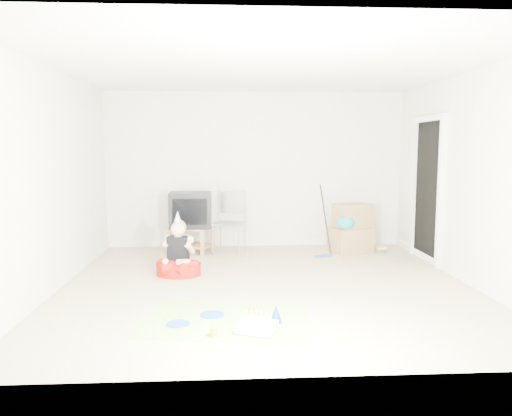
{
  "coord_description": "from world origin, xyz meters",
  "views": [
    {
      "loc": [
        -0.46,
        -5.94,
        1.66
      ],
      "look_at": [
        -0.1,
        0.4,
        0.9
      ],
      "focal_mm": 35.0,
      "sensor_mm": 36.0,
      "label": 1
    }
  ],
  "objects": [
    {
      "name": "cardboard_boxes",
      "position": [
        1.51,
        1.86,
        0.37
      ],
      "size": [
        0.73,
        0.65,
        0.78
      ],
      "color": "#A47F4F",
      "rests_on": "ground"
    },
    {
      "name": "crt_tv",
      "position": [
        -1.05,
        1.99,
        0.69
      ],
      "size": [
        0.66,
        0.55,
        0.56
      ],
      "primitive_type": "cube",
      "rotation": [
        0.0,
        0.0,
        0.01
      ],
      "color": "black",
      "rests_on": "tv_stand"
    },
    {
      "name": "tv_stand",
      "position": [
        -1.05,
        1.99,
        0.25
      ],
      "size": [
        0.76,
        0.64,
        0.41
      ],
      "color": "#A5724A",
      "rests_on": "ground"
    },
    {
      "name": "floor_mop",
      "position": [
        1.0,
        1.52,
        0.26
      ],
      "size": [
        0.29,
        0.35,
        1.1
      ],
      "color": "blue",
      "rests_on": "ground"
    },
    {
      "name": "blue_party_hat",
      "position": [
        -0.01,
        -1.36,
        0.09
      ],
      "size": [
        0.15,
        0.15,
        0.17
      ],
      "primitive_type": "cone",
      "rotation": [
        0.0,
        0.0,
        0.26
      ],
      "color": "#1A3ABC",
      "rests_on": "party_mat"
    },
    {
      "name": "ground",
      "position": [
        0.0,
        0.0,
        0.0
      ],
      "size": [
        5.0,
        5.0,
        0.0
      ],
      "primitive_type": "plane",
      "color": "#BEAF88",
      "rests_on": "ground"
    },
    {
      "name": "blue_plate_near",
      "position": [
        -0.63,
        -1.12,
        0.01
      ],
      "size": [
        0.25,
        0.25,
        0.01
      ],
      "primitive_type": "cylinder",
      "rotation": [
        0.0,
        0.0,
        -0.09
      ],
      "color": "blue",
      "rests_on": "party_mat"
    },
    {
      "name": "party_mat",
      "position": [
        -0.48,
        -1.25,
        0.0
      ],
      "size": [
        1.74,
        1.39,
        0.01
      ],
      "primitive_type": "cube",
      "rotation": [
        0.0,
        0.0,
        -0.18
      ],
      "color": "#FF3589",
      "rests_on": "ground"
    },
    {
      "name": "blue_plate_far",
      "position": [
        -0.94,
        -1.36,
        0.01
      ],
      "size": [
        0.24,
        0.24,
        0.01
      ],
      "primitive_type": "cylinder",
      "rotation": [
        0.0,
        0.0,
        -0.12
      ],
      "color": "blue",
      "rests_on": "party_mat"
    },
    {
      "name": "folding_chair",
      "position": [
        -0.44,
        1.84,
        0.49
      ],
      "size": [
        0.56,
        0.55,
        1.01
      ],
      "color": "#929297",
      "rests_on": "ground"
    },
    {
      "name": "seated_woman",
      "position": [
        -1.11,
        0.54,
        0.19
      ],
      "size": [
        0.71,
        0.71,
        0.85
      ],
      "color": "#A9170F",
      "rests_on": "ground"
    },
    {
      "name": "orange_cup_far",
      "position": [
        -0.59,
        -1.68,
        0.05
      ],
      "size": [
        0.09,
        0.09,
        0.09
      ],
      "primitive_type": "cylinder",
      "rotation": [
        0.0,
        0.0,
        0.14
      ],
      "color": "orange",
      "rests_on": "party_mat"
    },
    {
      "name": "birthday_cake",
      "position": [
        -0.21,
        -1.59,
        0.05
      ],
      "size": [
        0.41,
        0.38,
        0.15
      ],
      "color": "white",
      "rests_on": "party_mat"
    },
    {
      "name": "orange_cup_near",
      "position": [
        -0.23,
        -1.04,
        0.04
      ],
      "size": [
        0.09,
        0.09,
        0.08
      ],
      "primitive_type": "cylinder",
      "rotation": [
        0.0,
        0.0,
        -0.42
      ],
      "color": "orange",
      "rests_on": "party_mat"
    },
    {
      "name": "doorway_recess",
      "position": [
        2.48,
        1.2,
        1.02
      ],
      "size": [
        0.02,
        0.9,
        2.05
      ],
      "primitive_type": "cube",
      "color": "black",
      "rests_on": "ground"
    },
    {
      "name": "book_pile",
      "position": [
        1.97,
        1.88,
        0.04
      ],
      "size": [
        0.21,
        0.27,
        0.09
      ],
      "color": "#297B42",
      "rests_on": "ground"
    }
  ]
}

